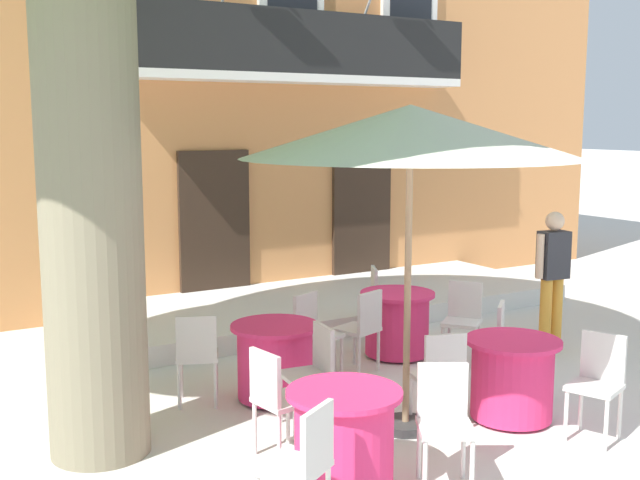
# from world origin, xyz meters

# --- Properties ---
(ground_plane) EXTENTS (120.00, 120.00, 0.00)m
(ground_plane) POSITION_xyz_m (0.00, 0.00, 0.00)
(ground_plane) COLOR silver
(building_facade) EXTENTS (13.00, 5.09, 7.50)m
(building_facade) POSITION_xyz_m (0.97, 6.99, 3.75)
(building_facade) COLOR #CC844C
(building_facade) RESTS_ON ground
(entrance_step_platform) EXTENTS (6.79, 2.50, 0.25)m
(entrance_step_platform) POSITION_xyz_m (0.97, 3.75, 0.12)
(entrance_step_platform) COLOR silver
(entrance_step_platform) RESTS_ON ground
(cafe_table_near_tree) EXTENTS (0.86, 0.86, 0.76)m
(cafe_table_near_tree) POSITION_xyz_m (-1.87, -1.00, 0.39)
(cafe_table_near_tree) COLOR #E52D66
(cafe_table_near_tree) RESTS_ON ground
(cafe_chair_near_tree_0) EXTENTS (0.45, 0.45, 0.91)m
(cafe_chair_near_tree_0) POSITION_xyz_m (-2.05, -0.27, 0.53)
(cafe_chair_near_tree_0) COLOR silver
(cafe_chair_near_tree_0) RESTS_ON ground
(cafe_chair_near_tree_1) EXTENTS (0.55, 0.55, 0.91)m
(cafe_chair_near_tree_1) POSITION_xyz_m (-2.47, -1.45, 0.53)
(cafe_chair_near_tree_1) COLOR silver
(cafe_chair_near_tree_1) RESTS_ON ground
(cafe_chair_near_tree_2) EXTENTS (0.55, 0.55, 0.91)m
(cafe_chair_near_tree_2) POSITION_xyz_m (-1.18, -1.32, 0.53)
(cafe_chair_near_tree_2) COLOR silver
(cafe_chair_near_tree_2) RESTS_ON ground
(cafe_table_middle) EXTENTS (0.86, 0.86, 0.76)m
(cafe_table_middle) POSITION_xyz_m (-1.43, 0.95, 0.39)
(cafe_table_middle) COLOR #E52D66
(cafe_table_middle) RESTS_ON ground
(cafe_chair_middle_0) EXTENTS (0.53, 0.53, 0.91)m
(cafe_chair_middle_0) POSITION_xyz_m (-2.14, 1.18, 0.53)
(cafe_chair_middle_0) COLOR silver
(cafe_chair_middle_0) RESTS_ON ground
(cafe_chair_middle_1) EXTENTS (0.44, 0.44, 0.91)m
(cafe_chair_middle_1) POSITION_xyz_m (-1.44, 0.19, 0.53)
(cafe_chair_middle_1) COLOR silver
(cafe_chair_middle_1) RESTS_ON ground
(cafe_chair_middle_2) EXTENTS (0.53, 0.53, 0.91)m
(cafe_chair_middle_2) POSITION_xyz_m (-0.77, 1.32, 0.53)
(cafe_chair_middle_2) COLOR silver
(cafe_chair_middle_2) RESTS_ON ground
(cafe_table_front) EXTENTS (0.86, 0.86, 0.76)m
(cafe_table_front) POSITION_xyz_m (0.19, -0.63, 0.39)
(cafe_table_front) COLOR #E52D66
(cafe_table_front) RESTS_ON ground
(cafe_chair_front_0) EXTENTS (0.49, 0.49, 0.91)m
(cafe_chair_front_0) POSITION_xyz_m (-0.56, -0.51, 0.53)
(cafe_chair_front_0) COLOR silver
(cafe_chair_front_0) RESTS_ON ground
(cafe_chair_front_1) EXTENTS (0.51, 0.51, 0.91)m
(cafe_chair_front_1) POSITION_xyz_m (0.52, -1.31, 0.53)
(cafe_chair_front_1) COLOR silver
(cafe_chair_front_1) RESTS_ON ground
(cafe_chair_front_2) EXTENTS (0.56, 0.56, 0.91)m
(cafe_chair_front_2) POSITION_xyz_m (0.70, -0.08, 0.53)
(cafe_chair_front_2) COLOR silver
(cafe_chair_front_2) RESTS_ON ground
(cafe_table_far_side) EXTENTS (0.86, 0.86, 0.76)m
(cafe_table_far_side) POSITION_xyz_m (0.47, 1.52, 0.39)
(cafe_table_far_side) COLOR #E52D66
(cafe_table_far_side) RESTS_ON ground
(cafe_chair_far_side_0) EXTENTS (0.54, 0.54, 0.91)m
(cafe_chair_far_side_0) POSITION_xyz_m (0.75, 2.22, 0.53)
(cafe_chair_far_side_0) COLOR silver
(cafe_chair_far_side_0) RESTS_ON ground
(cafe_chair_far_side_1) EXTENTS (0.50, 0.50, 0.91)m
(cafe_chair_far_side_1) POSITION_xyz_m (-0.22, 1.21, 0.53)
(cafe_chair_far_side_1) COLOR silver
(cafe_chair_far_side_1) RESTS_ON ground
(cafe_chair_far_side_2) EXTENTS (0.56, 0.56, 0.91)m
(cafe_chair_far_side_2) POSITION_xyz_m (0.98, 0.97, 0.53)
(cafe_chair_far_side_2) COLOR silver
(cafe_chair_far_side_2) RESTS_ON ground
(cafe_umbrella) EXTENTS (2.90, 2.90, 2.85)m
(cafe_umbrella) POSITION_xyz_m (-0.79, -0.33, 2.61)
(cafe_umbrella) COLOR #997A56
(cafe_umbrella) RESTS_ON ground
(ground_planter_left) EXTENTS (0.43, 0.43, 0.62)m
(ground_planter_left) POSITION_xyz_m (-2.77, 3.55, 0.35)
(ground_planter_left) COLOR slate
(ground_planter_left) RESTS_ON ground
(pedestrian_near_entrance) EXTENTS (0.53, 0.27, 1.67)m
(pedestrian_near_entrance) POSITION_xyz_m (2.18, 0.76, 0.94)
(pedestrian_near_entrance) COLOR gold
(pedestrian_near_entrance) RESTS_ON ground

